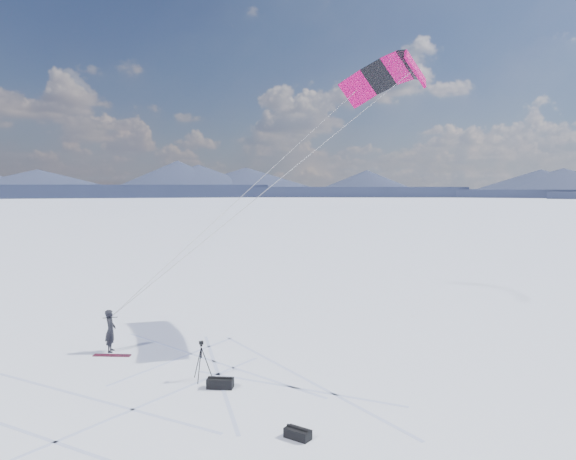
# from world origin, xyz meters

# --- Properties ---
(ground) EXTENTS (1800.00, 1800.00, 0.00)m
(ground) POSITION_xyz_m (0.00, 0.00, 0.00)
(ground) COLOR white
(horizon_hills) EXTENTS (704.00, 704.00, 8.06)m
(horizon_hills) POSITION_xyz_m (-0.00, 0.00, 3.14)
(horizon_hills) COLOR #192136
(horizon_hills) RESTS_ON ground
(snow_tracks) EXTENTS (17.62, 14.39, 0.01)m
(snow_tracks) POSITION_xyz_m (-0.41, -0.64, 0.00)
(snow_tracks) COLOR #A8B5DD
(snow_tracks) RESTS_ON ground
(snowkiter) EXTENTS (0.49, 0.65, 1.64)m
(snowkiter) POSITION_xyz_m (-2.69, 4.12, 0.00)
(snowkiter) COLOR black
(snowkiter) RESTS_ON ground
(snowboard) EXTENTS (1.41, 0.27, 0.04)m
(snowboard) POSITION_xyz_m (-2.45, 3.59, 0.02)
(snowboard) COLOR maroon
(snowboard) RESTS_ON ground
(tripod) EXTENTS (0.67, 0.63, 1.31)m
(tripod) POSITION_xyz_m (1.46, 1.14, 0.85)
(tripod) COLOR black
(tripod) RESTS_ON ground
(gear_bag_a) EXTENTS (0.85, 0.43, 0.37)m
(gear_bag_a) POSITION_xyz_m (2.20, 0.45, 0.16)
(gear_bag_a) COLOR black
(gear_bag_a) RESTS_ON ground
(gear_bag_b) EXTENTS (0.75, 0.64, 0.31)m
(gear_bag_b) POSITION_xyz_m (4.76, -2.99, 0.13)
(gear_bag_b) COLOR black
(gear_bag_b) RESTS_ON ground
(power_kite) EXTENTS (12.65, 7.49, 10.86)m
(power_kite) POSITION_xyz_m (8.41, 8.63, 11.25)
(power_kite) COLOR #AB034E
(power_kite) RESTS_ON ground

